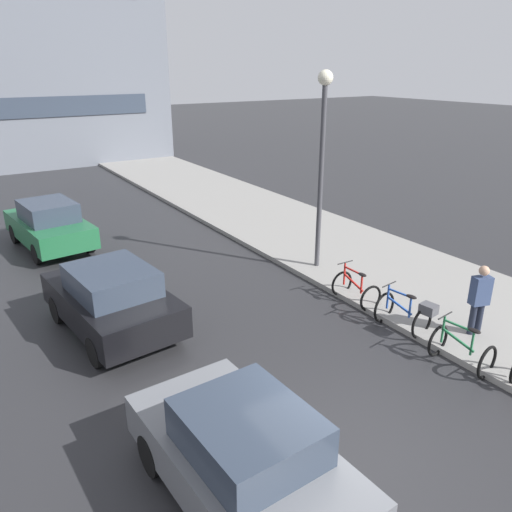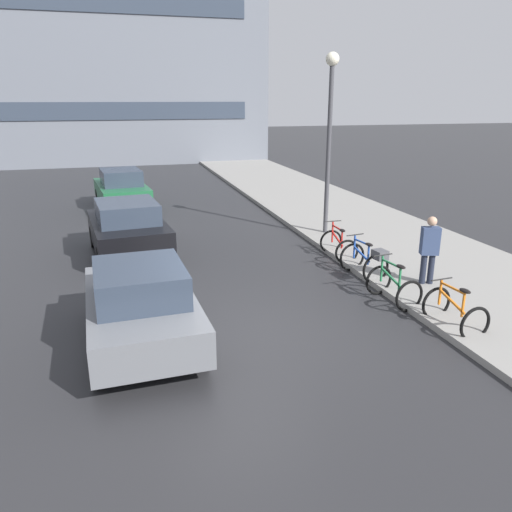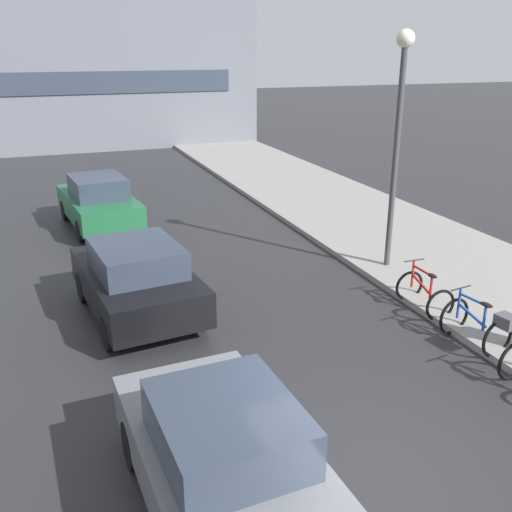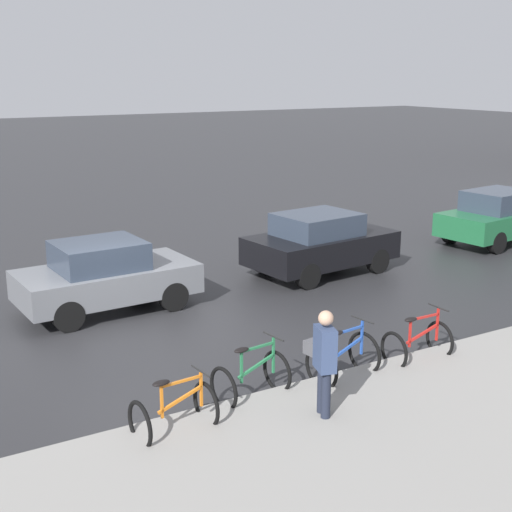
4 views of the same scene
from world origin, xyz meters
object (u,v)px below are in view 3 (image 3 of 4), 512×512
(car_grey, at_px, (224,456))
(car_black, at_px, (137,279))
(car_green, at_px, (99,202))
(bicycle_third, at_px, (482,324))
(bicycle_farthest, at_px, (424,293))
(streetlamp, at_px, (399,118))

(car_grey, height_order, car_black, car_black)
(car_grey, bearing_deg, car_green, 90.26)
(bicycle_third, bearing_deg, car_green, 118.76)
(bicycle_farthest, distance_m, car_black, 5.96)
(bicycle_farthest, xyz_separation_m, car_black, (-5.63, 1.91, 0.42))
(car_grey, xyz_separation_m, car_green, (-0.06, 12.27, 0.02))
(bicycle_third, relative_size, car_black, 0.35)
(bicycle_third, distance_m, streetlamp, 5.16)
(bicycle_farthest, distance_m, car_grey, 6.75)
(bicycle_farthest, height_order, car_black, car_black)
(bicycle_farthest, xyz_separation_m, car_green, (-5.65, 8.50, 0.41))
(bicycle_third, distance_m, car_black, 6.67)
(bicycle_third, xyz_separation_m, bicycle_farthest, (0.04, 1.72, -0.11))
(bicycle_third, xyz_separation_m, car_grey, (-5.56, -2.04, 0.28))
(car_green, bearing_deg, car_grey, -89.74)
(car_grey, bearing_deg, car_black, 90.33)
(bicycle_farthest, height_order, car_green, car_green)
(bicycle_third, xyz_separation_m, car_green, (-5.61, 10.23, 0.31))
(streetlamp, bearing_deg, bicycle_third, -98.73)
(bicycle_third, distance_m, car_grey, 5.93)
(car_green, xyz_separation_m, streetlamp, (6.23, -6.24, 2.91))
(bicycle_third, distance_m, car_green, 11.67)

